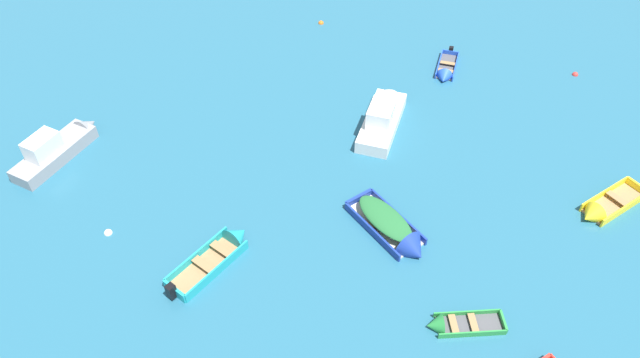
# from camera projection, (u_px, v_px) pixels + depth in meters

# --- Properties ---
(motor_launch_white_midfield_right) EXTENTS (3.02, 5.97, 2.21)m
(motor_launch_white_midfield_right) POSITION_uv_depth(u_px,v_px,m) (384.00, 115.00, 33.37)
(motor_launch_white_midfield_right) COLOR white
(motor_launch_white_midfield_right) RESTS_ON ground_plane
(rowboat_green_back_row_right) EXTENTS (3.34, 1.38, 0.95)m
(rowboat_green_back_row_right) POSITION_uv_depth(u_px,v_px,m) (449.00, 325.00, 24.23)
(rowboat_green_back_row_right) COLOR #4C4C51
(rowboat_green_back_row_right) RESTS_ON ground_plane
(rowboat_blue_distant_center) EXTENTS (1.84, 3.71, 1.02)m
(rowboat_blue_distant_center) POSITION_uv_depth(u_px,v_px,m) (445.00, 72.00, 37.16)
(rowboat_blue_distant_center) COLOR #4C4C51
(rowboat_blue_distant_center) RESTS_ON ground_plane
(rowboat_turquoise_outer_right) EXTENTS (3.60, 4.37, 1.27)m
(rowboat_turquoise_outer_right) POSITION_uv_depth(u_px,v_px,m) (222.00, 250.00, 26.90)
(rowboat_turquoise_outer_right) COLOR #99754C
(rowboat_turquoise_outer_right) RESTS_ON ground_plane
(rowboat_yellow_near_camera) EXTENTS (3.98, 3.39, 1.18)m
(rowboat_yellow_near_camera) POSITION_uv_depth(u_px,v_px,m) (601.00, 210.00, 28.72)
(rowboat_yellow_near_camera) COLOR #99754C
(rowboat_yellow_near_camera) RESTS_ON ground_plane
(motor_launch_grey_center) EXTENTS (3.47, 5.57, 2.04)m
(motor_launch_grey_center) POSITION_uv_depth(u_px,v_px,m) (58.00, 147.00, 31.46)
(motor_launch_grey_center) COLOR gray
(motor_launch_grey_center) RESTS_ON ground_plane
(rowboat_deep_blue_outer_left) EXTENTS (4.15, 4.62, 1.56)m
(rowboat_deep_blue_outer_left) POSITION_uv_depth(u_px,v_px,m) (396.00, 232.00, 27.52)
(rowboat_deep_blue_outer_left) COLOR beige
(rowboat_deep_blue_outer_left) RESTS_ON ground_plane
(mooring_buoy_midfield) EXTENTS (0.38, 0.38, 0.38)m
(mooring_buoy_midfield) POSITION_uv_depth(u_px,v_px,m) (321.00, 23.00, 41.79)
(mooring_buoy_midfield) COLOR orange
(mooring_buoy_midfield) RESTS_ON ground_plane
(mooring_buoy_far_field) EXTENTS (0.39, 0.39, 0.39)m
(mooring_buoy_far_field) POSITION_uv_depth(u_px,v_px,m) (108.00, 233.00, 27.93)
(mooring_buoy_far_field) COLOR silver
(mooring_buoy_far_field) RESTS_ON ground_plane
(mooring_buoy_between_boats_right) EXTENTS (0.38, 0.38, 0.38)m
(mooring_buoy_between_boats_right) POSITION_uv_depth(u_px,v_px,m) (575.00, 75.00, 37.25)
(mooring_buoy_between_boats_right) COLOR red
(mooring_buoy_between_boats_right) RESTS_ON ground_plane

